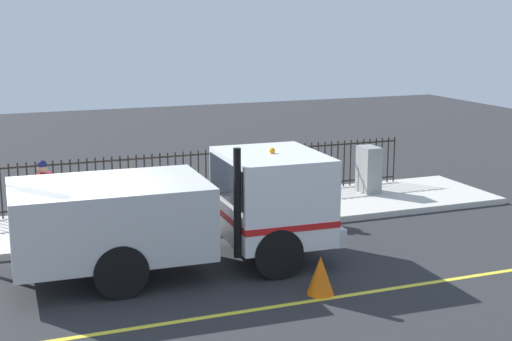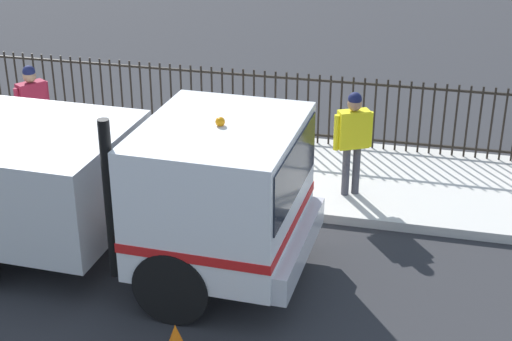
% 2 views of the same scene
% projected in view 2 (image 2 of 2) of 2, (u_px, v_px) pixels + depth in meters
% --- Properties ---
extents(sidewalk_slab, '(2.97, 22.77, 0.15)m').
position_uv_depth(sidewalk_slab, '(61.00, 150.00, 14.14)').
color(sidewalk_slab, beige).
rests_on(sidewalk_slab, ground).
extents(work_truck, '(2.52, 6.16, 2.51)m').
position_uv_depth(work_truck, '(107.00, 180.00, 10.25)').
color(work_truck, white).
rests_on(work_truck, ground).
extents(worker_standing, '(0.41, 0.56, 1.68)m').
position_uv_depth(worker_standing, '(353.00, 133.00, 11.92)').
color(worker_standing, yellow).
rests_on(worker_standing, sidewalk_slab).
extents(pedestrian_distant, '(0.53, 0.44, 1.68)m').
position_uv_depth(pedestrian_distant, '(33.00, 103.00, 13.18)').
color(pedestrian_distant, maroon).
rests_on(pedestrian_distant, sidewalk_slab).
extents(iron_fence, '(0.04, 19.39, 1.30)m').
position_uv_depth(iron_fence, '(88.00, 90.00, 14.96)').
color(iron_fence, black).
rests_on(iron_fence, sidewalk_slab).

